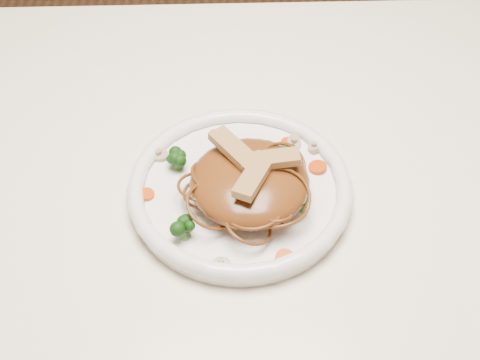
{
  "coord_description": "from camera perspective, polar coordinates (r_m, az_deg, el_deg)",
  "views": [
    {
      "loc": [
        -0.02,
        -0.53,
        1.32
      ],
      "look_at": [
        -0.01,
        -0.04,
        0.78
      ],
      "focal_mm": 46.1,
      "sensor_mm": 36.0,
      "label": 1
    }
  ],
  "objects": [
    {
      "name": "table",
      "position": [
        0.85,
        0.47,
        -3.99
      ],
      "size": [
        1.2,
        0.8,
        0.75
      ],
      "color": "white",
      "rests_on": "ground"
    },
    {
      "name": "plate",
      "position": [
        0.75,
        0.0,
        -1.14
      ],
      "size": [
        0.34,
        0.34,
        0.02
      ],
      "primitive_type": "cylinder",
      "rotation": [
        0.0,
        0.0,
        -0.34
      ],
      "color": "white",
      "rests_on": "table"
    },
    {
      "name": "noodle_mound",
      "position": [
        0.72,
        0.9,
        -0.16
      ],
      "size": [
        0.15,
        0.15,
        0.05
      ],
      "primitive_type": "ellipsoid",
      "rotation": [
        0.0,
        0.0,
        -0.04
      ],
      "color": "brown",
      "rests_on": "plate"
    },
    {
      "name": "chicken_a",
      "position": [
        0.7,
        2.79,
        1.92
      ],
      "size": [
        0.07,
        0.03,
        0.01
      ],
      "primitive_type": "cube",
      "rotation": [
        0.0,
        0.0,
        0.08
      ],
      "color": "tan",
      "rests_on": "noodle_mound"
    },
    {
      "name": "chicken_b",
      "position": [
        0.71,
        -0.53,
        2.86
      ],
      "size": [
        0.06,
        0.07,
        0.01
      ],
      "primitive_type": "cube",
      "rotation": [
        0.0,
        0.0,
        2.2
      ],
      "color": "tan",
      "rests_on": "noodle_mound"
    },
    {
      "name": "chicken_c",
      "position": [
        0.68,
        1.34,
        0.42
      ],
      "size": [
        0.05,
        0.08,
        0.01
      ],
      "primitive_type": "cube",
      "rotation": [
        0.0,
        0.0,
        4.25
      ],
      "color": "tan",
      "rests_on": "noodle_mound"
    },
    {
      "name": "broccoli_0",
      "position": [
        0.77,
        4.41,
        2.4
      ],
      "size": [
        0.03,
        0.03,
        0.03
      ],
      "primitive_type": null,
      "rotation": [
        0.0,
        0.0,
        0.21
      ],
      "color": "#11390B",
      "rests_on": "plate"
    },
    {
      "name": "broccoli_1",
      "position": [
        0.76,
        -5.82,
        2.08
      ],
      "size": [
        0.03,
        0.03,
        0.03
      ],
      "primitive_type": null,
      "rotation": [
        0.0,
        0.0,
        0.19
      ],
      "color": "#11390B",
      "rests_on": "plate"
    },
    {
      "name": "broccoli_2",
      "position": [
        0.69,
        -5.21,
        -4.35
      ],
      "size": [
        0.03,
        0.03,
        0.03
      ],
      "primitive_type": null,
      "rotation": [
        0.0,
        0.0,
        -0.1
      ],
      "color": "#11390B",
      "rests_on": "plate"
    },
    {
      "name": "broccoli_3",
      "position": [
        0.71,
        5.96,
        -1.77
      ],
      "size": [
        0.04,
        0.04,
        0.03
      ],
      "primitive_type": null,
      "rotation": [
        0.0,
        0.0,
        -0.36
      ],
      "color": "#11390B",
      "rests_on": "plate"
    },
    {
      "name": "carrot_0",
      "position": [
        0.79,
        4.56,
        3.36
      ],
      "size": [
        0.03,
        0.03,
        0.0
      ],
      "primitive_type": "cylinder",
      "rotation": [
        0.0,
        0.0,
        -0.23
      ],
      "color": "#CA3807",
      "rests_on": "plate"
    },
    {
      "name": "carrot_1",
      "position": [
        0.74,
        -8.63,
        -1.32
      ],
      "size": [
        0.02,
        0.02,
        0.0
      ],
      "primitive_type": "cylinder",
      "rotation": [
        0.0,
        0.0,
        -0.29
      ],
      "color": "#CA3807",
      "rests_on": "plate"
    },
    {
      "name": "carrot_2",
      "position": [
        0.77,
        7.19,
        1.17
      ],
      "size": [
        0.03,
        0.03,
        0.0
      ],
      "primitive_type": "cylinder",
      "rotation": [
        0.0,
        0.0,
        0.23
      ],
      "color": "#CA3807",
      "rests_on": "plate"
    },
    {
      "name": "carrot_3",
      "position": [
        0.8,
        -2.22,
        4.2
      ],
      "size": [
        0.03,
        0.03,
        0.0
      ],
      "primitive_type": "cylinder",
      "rotation": [
        0.0,
        0.0,
        -0.37
      ],
      "color": "#CA3807",
      "rests_on": "plate"
    },
    {
      "name": "carrot_4",
      "position": [
        0.68,
        4.18,
        -7.23
      ],
      "size": [
        0.02,
        0.02,
        0.0
      ],
      "primitive_type": "cylinder",
      "rotation": [
        0.0,
        0.0,
        -0.09
      ],
      "color": "#CA3807",
      "rests_on": "plate"
    },
    {
      "name": "mushroom_0",
      "position": [
        0.67,
        -1.78,
        -7.75
      ],
      "size": [
        0.02,
        0.02,
        0.01
      ],
      "primitive_type": "cylinder",
      "rotation": [
        0.0,
        0.0,
        0.12
      ],
      "color": "#BDA88E",
      "rests_on": "plate"
    },
    {
      "name": "mushroom_1",
      "position": [
        0.79,
        6.87,
        3.03
      ],
      "size": [
        0.03,
        0.03,
        0.01
      ],
      "primitive_type": "cylinder",
      "rotation": [
        0.0,
        0.0,
        1.3
      ],
      "color": "#BDA88E",
      "rests_on": "plate"
    },
    {
      "name": "mushroom_2",
      "position": [
        0.78,
        -7.55,
        2.33
      ],
      "size": [
        0.04,
        0.04,
        0.01
      ],
      "primitive_type": "cylinder",
      "rotation": [
        0.0,
        0.0,
        -0.41
      ],
      "color": "#BDA88E",
      "rests_on": "plate"
    },
    {
      "name": "mushroom_3",
      "position": [
        0.8,
        5.02,
        3.45
      ],
      "size": [
        0.03,
        0.03,
        0.01
      ],
      "primitive_type": "cylinder",
      "rotation": [
        0.0,
        0.0,
        1.55
      ],
      "color": "#BDA88E",
      "rests_on": "plate"
    }
  ]
}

